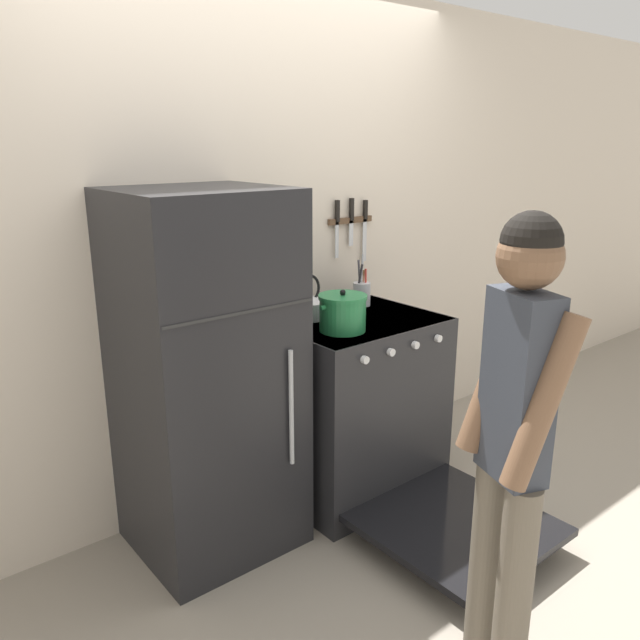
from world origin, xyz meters
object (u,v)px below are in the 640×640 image
(refrigerator, at_px, (207,376))
(person, at_px, (513,437))
(tea_kettle, at_px, (308,306))
(stove_range, at_px, (355,406))
(utensil_jar, at_px, (362,293))
(dutch_oven_pot, at_px, (343,313))

(refrigerator, xyz_separation_m, person, (0.34, -1.30, 0.11))
(tea_kettle, distance_m, person, 1.44)
(stove_range, bearing_deg, refrigerator, 174.62)
(utensil_jar, relative_size, person, 0.17)
(person, bearing_deg, stove_range, -0.59)
(tea_kettle, bearing_deg, utensil_jar, 1.21)
(stove_range, height_order, person, person)
(stove_range, relative_size, utensil_jar, 5.32)
(utensil_jar, xyz_separation_m, person, (-0.68, -1.41, -0.09))
(dutch_oven_pot, height_order, utensil_jar, utensil_jar)
(refrigerator, distance_m, tea_kettle, 0.68)
(stove_range, xyz_separation_m, dutch_oven_pot, (-0.18, -0.10, 0.56))
(tea_kettle, distance_m, utensil_jar, 0.37)
(refrigerator, bearing_deg, person, -75.47)
(utensil_jar, bearing_deg, refrigerator, -173.78)
(refrigerator, xyz_separation_m, utensil_jar, (1.01, 0.11, 0.20))
(tea_kettle, height_order, person, person)
(refrigerator, distance_m, stove_range, 0.88)
(refrigerator, xyz_separation_m, dutch_oven_pot, (0.63, -0.18, 0.22))
(tea_kettle, bearing_deg, stove_range, -46.59)
(utensil_jar, bearing_deg, tea_kettle, -178.79)
(stove_range, bearing_deg, tea_kettle, 133.41)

